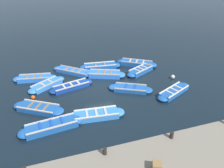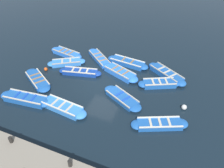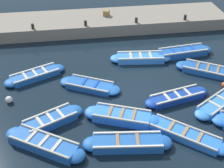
{
  "view_description": "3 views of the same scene",
  "coord_description": "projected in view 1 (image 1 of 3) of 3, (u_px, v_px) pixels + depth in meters",
  "views": [
    {
      "loc": [
        -14.43,
        3.66,
        8.77
      ],
      "look_at": [
        -0.36,
        -0.82,
        0.35
      ],
      "focal_mm": 35.0,
      "sensor_mm": 36.0,
      "label": 1
    },
    {
      "loc": [
        -12.07,
        -5.85,
        10.08
      ],
      "look_at": [
        -0.29,
        -0.93,
        0.44
      ],
      "focal_mm": 35.0,
      "sensor_mm": 36.0,
      "label": 2
    },
    {
      "loc": [
        12.53,
        -2.85,
        9.68
      ],
      "look_at": [
        -0.96,
        -0.88,
        0.26
      ],
      "focal_mm": 50.0,
      "sensor_mm": 36.0,
      "label": 3
    }
  ],
  "objects": [
    {
      "name": "wooden_crate",
      "position": [
        157.0,
        166.0,
        9.39
      ],
      "size": [
        0.53,
        0.53,
        0.4
      ],
      "primitive_type": "cube",
      "rotation": [
        0.0,
        0.0,
        1.12
      ],
      "color": "olive",
      "rests_on": "quay_wall"
    },
    {
      "name": "boat_bow_out",
      "position": [
        100.0,
        66.0,
        20.17
      ],
      "size": [
        1.26,
        3.86,
        0.45
      ],
      "color": "#1E59AD",
      "rests_on": "ground"
    },
    {
      "name": "boat_mid_row",
      "position": [
        71.0,
        86.0,
        17.03
      ],
      "size": [
        1.52,
        3.6,
        0.4
      ],
      "color": "navy",
      "rests_on": "ground"
    },
    {
      "name": "boat_drifting",
      "position": [
        38.0,
        108.0,
        14.53
      ],
      "size": [
        2.69,
        3.56,
        0.39
      ],
      "color": "#1E59AD",
      "rests_on": "ground"
    },
    {
      "name": "buoy_orange_near",
      "position": [
        33.0,
        97.0,
        15.71
      ],
      "size": [
        0.3,
        0.3,
        0.3
      ],
      "primitive_type": "sphere",
      "color": "#E05119",
      "rests_on": "ground"
    },
    {
      "name": "boat_far_corner",
      "position": [
        174.0,
        92.0,
        16.36
      ],
      "size": [
        2.2,
        3.52,
        0.39
      ],
      "color": "#1E59AD",
      "rests_on": "ground"
    },
    {
      "name": "boat_outer_left",
      "position": [
        141.0,
        70.0,
        19.43
      ],
      "size": [
        2.18,
        3.26,
        0.44
      ],
      "color": "#1E59AD",
      "rests_on": "ground"
    },
    {
      "name": "ground_plane",
      "position": [
        101.0,
        87.0,
        17.25
      ],
      "size": [
        120.0,
        120.0,
        0.0
      ],
      "primitive_type": "plane",
      "color": "black"
    },
    {
      "name": "bollard_mid_north",
      "position": [
        172.0,
        135.0,
        11.1
      ],
      "size": [
        0.2,
        0.2,
        0.35
      ],
      "primitive_type": "cylinder",
      "color": "black",
      "rests_on": "quay_wall"
    },
    {
      "name": "boat_end_of_row",
      "position": [
        47.0,
        85.0,
        17.24
      ],
      "size": [
        2.43,
        3.17,
        0.4
      ],
      "color": "#3884E0",
      "rests_on": "ground"
    },
    {
      "name": "boat_inner_gap",
      "position": [
        105.0,
        74.0,
        18.75
      ],
      "size": [
        2.16,
        3.65,
        0.47
      ],
      "color": "blue",
      "rests_on": "ground"
    },
    {
      "name": "boat_stern_in",
      "position": [
        35.0,
        78.0,
        18.16
      ],
      "size": [
        1.45,
        3.56,
        0.42
      ],
      "color": "blue",
      "rests_on": "ground"
    },
    {
      "name": "bollard_mid_south",
      "position": [
        105.0,
        151.0,
        10.17
      ],
      "size": [
        0.2,
        0.2,
        0.35
      ],
      "primitive_type": "cylinder",
      "color": "black",
      "rests_on": "quay_wall"
    },
    {
      "name": "boat_centre",
      "position": [
        52.0,
        126.0,
        12.89
      ],
      "size": [
        1.27,
        3.93,
        0.47
      ],
      "color": "#1E59AD",
      "rests_on": "ground"
    },
    {
      "name": "boat_alongside",
      "position": [
        96.0,
        115.0,
        13.87
      ],
      "size": [
        1.24,
        3.77,
        0.44
      ],
      "color": "#3884E0",
      "rests_on": "ground"
    },
    {
      "name": "buoy_yellow_far",
      "position": [
        173.0,
        77.0,
        18.41
      ],
      "size": [
        0.35,
        0.35,
        0.35
      ],
      "primitive_type": "sphere",
      "color": "silver",
      "rests_on": "ground"
    },
    {
      "name": "boat_outer_right",
      "position": [
        130.0,
        89.0,
        16.77
      ],
      "size": [
        2.36,
        3.43,
        0.36
      ],
      "color": "#1E59AD",
      "rests_on": "ground"
    },
    {
      "name": "boat_tucked",
      "position": [
        137.0,
        63.0,
        20.72
      ],
      "size": [
        2.76,
        3.65,
        0.47
      ],
      "color": "#1E59AD",
      "rests_on": "ground"
    },
    {
      "name": "boat_broadside",
      "position": [
        73.0,
        71.0,
        19.35
      ],
      "size": [
        3.12,
        3.48,
        0.36
      ],
      "color": "blue",
      "rests_on": "ground"
    }
  ]
}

